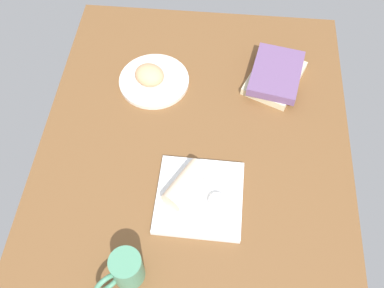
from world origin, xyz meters
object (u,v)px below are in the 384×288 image
coffee_mug (125,270)px  round_plate (154,81)px  breakfast_wrap (186,184)px  square_plate (199,197)px  sauce_cup (217,202)px  book_stack (275,75)px  scone_pastry (149,75)px

coffee_mug → round_plate: bearing=-178.0°
breakfast_wrap → coffee_mug: bearing=-86.3°
square_plate → sauce_cup: size_ratio=5.00×
book_stack → coffee_mug: size_ratio=2.26×
breakfast_wrap → scone_pastry: bearing=142.1°
round_plate → scone_pastry: size_ratio=2.38×
round_plate → square_plate: 43.24cm
scone_pastry → sauce_cup: scone_pastry is taller
coffee_mug → sauce_cup: bearing=134.9°
round_plate → square_plate: (39.45, 17.71, 0.10)cm
book_stack → sauce_cup: bearing=-19.0°
square_plate → sauce_cup: (1.88, 4.79, 2.00)cm
breakfast_wrap → book_stack: breakfast_wrap is taller
square_plate → breakfast_wrap: (-1.50, -3.83, 3.79)cm
book_stack → round_plate: bearing=-84.0°
breakfast_wrap → book_stack: 48.52cm
scone_pastry → sauce_cup: size_ratio=2.04×
scone_pastry → breakfast_wrap: bearing=22.0°
breakfast_wrap → sauce_cup: bearing=8.7°
sauce_cup → round_plate: bearing=-151.4°
sauce_cup → book_stack: book_stack is taller
square_plate → book_stack: book_stack is taller
square_plate → coffee_mug: size_ratio=2.12×
round_plate → coffee_mug: bearing=2.0°
round_plate → coffee_mug: (61.63, 2.13, 4.34)cm
breakfast_wrap → coffee_mug: coffee_mug is taller
sauce_cup → book_stack: 47.98cm
round_plate → book_stack: size_ratio=0.91×
round_plate → square_plate: bearing=24.2°
sauce_cup → breakfast_wrap: size_ratio=0.34×
sauce_cup → coffee_mug: coffee_mug is taller
square_plate → sauce_cup: 5.52cm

